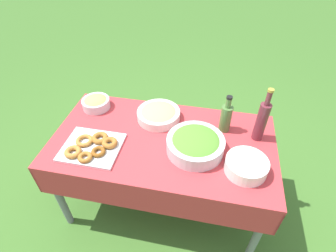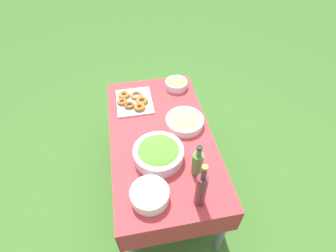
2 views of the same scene
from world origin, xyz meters
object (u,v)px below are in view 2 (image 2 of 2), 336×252
at_px(pasta_bowl, 185,121).
at_px(fruit_bowl, 176,84).
at_px(plate_stack, 150,195).
at_px(olive_oil_bottle, 198,163).
at_px(donut_platter, 134,101).
at_px(wine_bottle, 201,189).
at_px(salad_bowl, 158,153).

bearing_deg(pasta_bowl, fruit_bowl, -4.17).
xyz_separation_m(plate_stack, olive_oil_bottle, (0.14, -0.34, 0.06)).
xyz_separation_m(donut_platter, olive_oil_bottle, (-0.81, -0.35, 0.09)).
xyz_separation_m(olive_oil_bottle, wine_bottle, (-0.22, 0.04, 0.04)).
height_order(salad_bowl, fruit_bowl, salad_bowl).
bearing_deg(fruit_bowl, plate_stack, 159.81).
bearing_deg(salad_bowl, pasta_bowl, -41.50).
bearing_deg(wine_bottle, salad_bowl, 26.65).
bearing_deg(olive_oil_bottle, donut_platter, 23.47).
bearing_deg(olive_oil_bottle, plate_stack, 111.96).
xyz_separation_m(donut_platter, wine_bottle, (-1.02, -0.31, 0.13)).
height_order(donut_platter, fruit_bowl, fruit_bowl).
bearing_deg(salad_bowl, fruit_bowl, -20.67).
relative_size(plate_stack, fruit_bowl, 1.20).
relative_size(olive_oil_bottle, wine_bottle, 0.72).
xyz_separation_m(salad_bowl, fruit_bowl, (0.78, -0.30, -0.01)).
bearing_deg(donut_platter, salad_bowl, -169.66).
height_order(pasta_bowl, olive_oil_bottle, olive_oil_bottle).
bearing_deg(pasta_bowl, donut_platter, 47.52).
distance_m(salad_bowl, pasta_bowl, 0.39).
distance_m(donut_platter, wine_bottle, 1.08).
relative_size(pasta_bowl, plate_stack, 1.24).
bearing_deg(salad_bowl, plate_stack, 161.05).
bearing_deg(donut_platter, olive_oil_bottle, -156.53).
bearing_deg(donut_platter, plate_stack, -179.33).
height_order(donut_platter, olive_oil_bottle, olive_oil_bottle).
bearing_deg(fruit_bowl, olive_oil_bottle, 176.33).
bearing_deg(pasta_bowl, salad_bowl, 138.50).
relative_size(wine_bottle, fruit_bowl, 1.87).
relative_size(salad_bowl, wine_bottle, 0.94).
height_order(olive_oil_bottle, fruit_bowl, olive_oil_bottle).
height_order(pasta_bowl, wine_bottle, wine_bottle).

